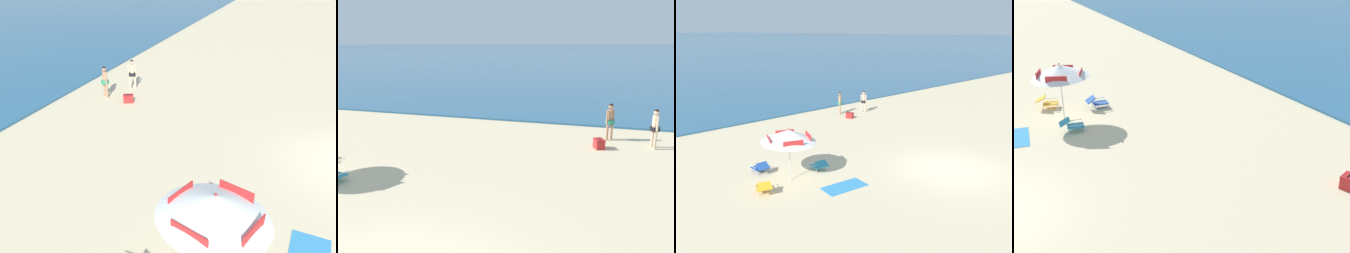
% 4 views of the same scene
% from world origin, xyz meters
% --- Properties ---
extents(ocean_water, '(800.00, 800.00, 0.10)m').
position_xyz_m(ocean_water, '(0.00, 413.52, 0.05)').
color(ocean_water, '#285B7F').
rests_on(ocean_water, ground).
extents(person_standing_near_shore, '(0.40, 0.47, 1.62)m').
position_xyz_m(person_standing_near_shore, '(5.42, 10.60, 0.94)').
color(person_standing_near_shore, beige).
rests_on(person_standing_near_shore, ground).
extents(person_standing_beside, '(0.40, 0.40, 1.62)m').
position_xyz_m(person_standing_beside, '(3.69, 11.37, 0.94)').
color(person_standing_beside, tan).
rests_on(person_standing_beside, ground).
extents(cooler_box, '(0.51, 0.59, 0.43)m').
position_xyz_m(cooler_box, '(3.30, 9.93, 0.20)').
color(cooler_box, red).
rests_on(cooler_box, ground).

